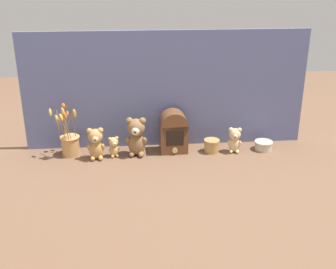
% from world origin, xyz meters
% --- Properties ---
extents(ground_plane, '(4.00, 4.00, 0.00)m').
position_xyz_m(ground_plane, '(0.00, 0.00, 0.00)').
color(ground_plane, brown).
extents(backdrop_wall, '(1.71, 0.02, 0.71)m').
position_xyz_m(backdrop_wall, '(0.00, 0.17, 0.35)').
color(backdrop_wall, slate).
rests_on(backdrop_wall, ground).
extents(teddy_bear_large, '(0.13, 0.12, 0.24)m').
position_xyz_m(teddy_bear_large, '(-0.19, 0.02, 0.12)').
color(teddy_bear_large, olive).
rests_on(teddy_bear_large, ground).
extents(teddy_bear_medium, '(0.10, 0.10, 0.19)m').
position_xyz_m(teddy_bear_medium, '(-0.42, -0.01, 0.10)').
color(teddy_bear_medium, tan).
rests_on(teddy_bear_medium, ground).
extents(teddy_bear_small, '(0.09, 0.08, 0.16)m').
position_xyz_m(teddy_bear_small, '(0.40, 0.01, 0.08)').
color(teddy_bear_small, '#DBBC84').
rests_on(teddy_bear_small, ground).
extents(teddy_bear_tiny, '(0.07, 0.06, 0.12)m').
position_xyz_m(teddy_bear_tiny, '(-0.32, 0.01, 0.07)').
color(teddy_bear_tiny, tan).
rests_on(teddy_bear_tiny, ground).
extents(flower_vase, '(0.16, 0.16, 0.31)m').
position_xyz_m(flower_vase, '(-0.58, 0.06, 0.09)').
color(flower_vase, tan).
rests_on(flower_vase, ground).
extents(vintage_radio, '(0.17, 0.14, 0.26)m').
position_xyz_m(vintage_radio, '(0.04, 0.06, 0.13)').
color(vintage_radio, brown).
rests_on(vintage_radio, ground).
extents(decorative_tin_tall, '(0.11, 0.11, 0.05)m').
position_xyz_m(decorative_tin_tall, '(0.59, 0.03, 0.03)').
color(decorative_tin_tall, beige).
rests_on(decorative_tin_tall, ground).
extents(decorative_tin_short, '(0.09, 0.09, 0.08)m').
position_xyz_m(decorative_tin_short, '(0.27, 0.03, 0.04)').
color(decorative_tin_short, tan).
rests_on(decorative_tin_short, ground).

